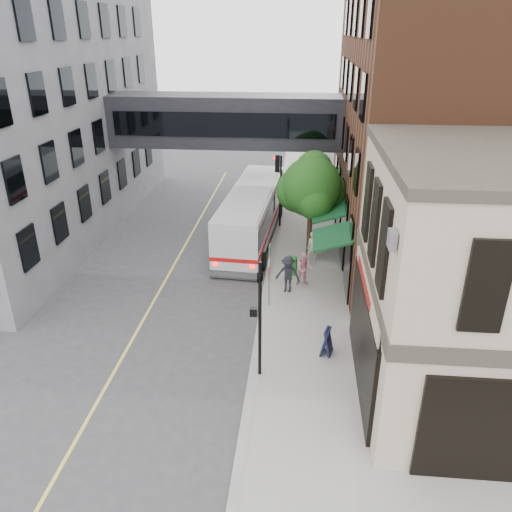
% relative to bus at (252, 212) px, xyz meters
% --- Properties ---
extents(ground, '(120.00, 120.00, 0.00)m').
position_rel_bus_xyz_m(ground, '(1.17, -15.08, -1.70)').
color(ground, '#38383A').
rests_on(ground, ground).
extents(sidewalk_main, '(4.00, 60.00, 0.15)m').
position_rel_bus_xyz_m(sidewalk_main, '(3.17, -1.08, -1.63)').
color(sidewalk_main, gray).
rests_on(sidewalk_main, ground).
extents(brick_building, '(13.76, 18.00, 14.00)m').
position_rel_bus_xyz_m(brick_building, '(11.15, -0.08, 5.29)').
color(brick_building, '#532D1A').
rests_on(brick_building, ground).
extents(skyway_bridge, '(14.00, 3.18, 3.00)m').
position_rel_bus_xyz_m(skyway_bridge, '(-1.83, 2.92, 4.80)').
color(skyway_bridge, black).
rests_on(skyway_bridge, ground).
extents(traffic_signal_near, '(0.44, 0.22, 4.60)m').
position_rel_bus_xyz_m(traffic_signal_near, '(1.54, -13.08, 1.28)').
color(traffic_signal_near, black).
rests_on(traffic_signal_near, sidewalk_main).
extents(traffic_signal_far, '(0.53, 0.28, 4.50)m').
position_rel_bus_xyz_m(traffic_signal_far, '(1.43, 1.92, 1.64)').
color(traffic_signal_far, black).
rests_on(traffic_signal_far, sidewalk_main).
extents(street_sign_pole, '(0.08, 0.75, 3.00)m').
position_rel_bus_xyz_m(street_sign_pole, '(1.56, -8.08, 0.23)').
color(street_sign_pole, gray).
rests_on(street_sign_pole, sidewalk_main).
extents(street_tree, '(3.80, 3.20, 5.60)m').
position_rel_bus_xyz_m(street_tree, '(3.37, -1.86, 2.21)').
color(street_tree, '#382619').
rests_on(street_tree, sidewalk_main).
extents(lane_marking, '(0.12, 40.00, 0.01)m').
position_rel_bus_xyz_m(lane_marking, '(-3.83, -5.08, -1.70)').
color(lane_marking, '#D8CC4C').
rests_on(lane_marking, ground).
extents(bus, '(3.32, 11.43, 3.04)m').
position_rel_bus_xyz_m(bus, '(0.00, 0.00, 0.00)').
color(bus, silver).
rests_on(bus, ground).
extents(pedestrian_a, '(0.73, 0.57, 1.77)m').
position_rel_bus_xyz_m(pedestrian_a, '(3.57, -3.45, -0.67)').
color(pedestrian_a, silver).
rests_on(pedestrian_a, sidewalk_main).
extents(pedestrian_b, '(0.90, 0.76, 1.65)m').
position_rel_bus_xyz_m(pedestrian_b, '(3.13, -5.91, -0.73)').
color(pedestrian_b, pink).
rests_on(pedestrian_b, sidewalk_main).
extents(pedestrian_c, '(1.27, 0.87, 1.80)m').
position_rel_bus_xyz_m(pedestrian_c, '(2.36, -6.72, -0.65)').
color(pedestrian_c, black).
rests_on(pedestrian_c, sidewalk_main).
extents(newspaper_box, '(0.52, 0.48, 0.93)m').
position_rel_bus_xyz_m(newspaper_box, '(2.51, -4.85, -1.09)').
color(newspaper_box, '#145A1C').
rests_on(newspaper_box, sidewalk_main).
extents(sandwich_board, '(0.54, 0.69, 1.08)m').
position_rel_bus_xyz_m(sandwich_board, '(4.03, -11.60, -1.01)').
color(sandwich_board, black).
rests_on(sandwich_board, sidewalk_main).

